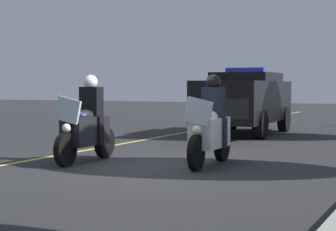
% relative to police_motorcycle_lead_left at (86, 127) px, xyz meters
% --- Properties ---
extents(ground_plane, '(80.00, 80.00, 0.00)m').
position_rel_police_motorcycle_lead_left_xyz_m(ground_plane, '(-0.04, 1.30, -0.70)').
color(ground_plane, '#28282B').
extents(lane_stripe_center, '(48.00, 0.12, 0.01)m').
position_rel_police_motorcycle_lead_left_xyz_m(lane_stripe_center, '(-0.04, -1.18, -0.70)').
color(lane_stripe_center, '#E0D14C').
rests_on(lane_stripe_center, ground).
extents(police_motorcycle_lead_left, '(2.14, 0.58, 1.72)m').
position_rel_police_motorcycle_lead_left_xyz_m(police_motorcycle_lead_left, '(0.00, 0.00, 0.00)').
color(police_motorcycle_lead_left, black).
rests_on(police_motorcycle_lead_left, ground).
extents(police_motorcycle_lead_right, '(2.14, 0.58, 1.72)m').
position_rel_police_motorcycle_lead_left_xyz_m(police_motorcycle_lead_right, '(-0.55, 2.39, 0.00)').
color(police_motorcycle_lead_right, black).
rests_on(police_motorcycle_lead_right, ground).
extents(police_suv, '(4.97, 2.22, 2.05)m').
position_rel_police_motorcycle_lead_left_xyz_m(police_suv, '(-7.82, 0.74, 0.37)').
color(police_suv, black).
rests_on(police_suv, ground).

